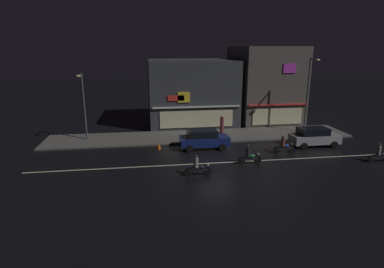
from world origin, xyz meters
name	(u,v)px	position (x,y,z in m)	size (l,w,h in m)	color
ground_plane	(217,163)	(0.00, 0.00, 0.00)	(140.00, 140.00, 0.00)	black
lane_divider_stripe	(217,163)	(0.00, 0.00, 0.01)	(28.37, 0.16, 0.01)	beige
sidewalk_far	(200,136)	(0.00, 7.51, 0.07)	(29.86, 4.69, 0.14)	#5B5954
storefront_left_block	(264,84)	(8.96, 14.35, 4.36)	(7.04, 9.16, 8.73)	#56514C
storefront_center_block	(191,91)	(0.00, 14.29, 3.62)	(9.72, 9.03, 7.25)	#383A3F
streetlamp_west	(83,101)	(-10.97, 7.60, 3.89)	(0.44, 1.64, 6.25)	#47494C
streetlamp_mid	(309,89)	(10.98, 7.34, 4.54)	(0.44, 1.64, 7.50)	#47494C
pedestrian_on_sidewalk	(222,125)	(2.32, 8.11, 1.00)	(0.40, 0.40, 1.86)	brown
parked_car_near_kerb	(204,139)	(-0.36, 3.80, 0.87)	(4.30, 1.98, 1.67)	navy
parked_car_trailing	(314,137)	(9.62, 3.07, 0.87)	(4.30, 1.98, 1.67)	#9EA0A5
motorcycle_lead	(379,154)	(12.47, -1.62, 0.63)	(1.90, 0.60, 1.52)	black
motorcycle_following	(197,167)	(-1.90, -2.25, 0.63)	(1.90, 0.60, 1.52)	black
motorcycle_opposite_lane	(284,146)	(6.08, 1.56, 0.63)	(1.90, 0.60, 1.52)	black
motorcycle_trailing_far	(249,156)	(2.37, -0.52, 0.63)	(1.90, 0.60, 1.52)	black
traffic_cone	(159,146)	(-4.27, 4.17, 0.28)	(0.36, 0.36, 0.55)	orange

